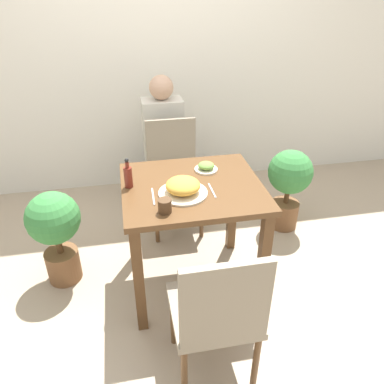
% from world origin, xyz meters
% --- Properties ---
extents(ground_plane, '(16.00, 16.00, 0.00)m').
position_xyz_m(ground_plane, '(0.00, 0.00, 0.00)').
color(ground_plane, tan).
extents(wall_back, '(8.00, 0.05, 2.60)m').
position_xyz_m(wall_back, '(0.00, 1.55, 1.30)').
color(wall_back, silver).
rests_on(wall_back, ground_plane).
extents(dining_table, '(0.84, 0.75, 0.78)m').
position_xyz_m(dining_table, '(0.00, 0.00, 0.64)').
color(dining_table, brown).
rests_on(dining_table, ground_plane).
extents(chair_near, '(0.42, 0.42, 0.89)m').
position_xyz_m(chair_near, '(-0.02, -0.73, 0.50)').
color(chair_near, gray).
rests_on(chair_near, ground_plane).
extents(chair_far, '(0.42, 0.42, 0.89)m').
position_xyz_m(chair_far, '(-0.01, 0.75, 0.50)').
color(chair_far, gray).
rests_on(chair_far, ground_plane).
extents(food_plate, '(0.28, 0.28, 0.10)m').
position_xyz_m(food_plate, '(-0.07, -0.09, 0.82)').
color(food_plate, beige).
rests_on(food_plate, dining_table).
extents(side_plate, '(0.15, 0.15, 0.06)m').
position_xyz_m(side_plate, '(0.12, 0.17, 0.80)').
color(side_plate, beige).
rests_on(side_plate, dining_table).
extents(drink_cup, '(0.07, 0.07, 0.08)m').
position_xyz_m(drink_cup, '(-0.20, -0.26, 0.82)').
color(drink_cup, '#4C331E').
rests_on(drink_cup, dining_table).
extents(sauce_bottle, '(0.05, 0.05, 0.19)m').
position_xyz_m(sauce_bottle, '(-0.37, 0.05, 0.85)').
color(sauce_bottle, maroon).
rests_on(sauce_bottle, dining_table).
extents(fork_utensil, '(0.01, 0.18, 0.00)m').
position_xyz_m(fork_utensil, '(-0.24, -0.09, 0.78)').
color(fork_utensil, silver).
rests_on(fork_utensil, dining_table).
extents(spoon_utensil, '(0.01, 0.17, 0.00)m').
position_xyz_m(spoon_utensil, '(0.10, -0.09, 0.78)').
color(spoon_utensil, silver).
rests_on(spoon_utensil, dining_table).
extents(potted_plant_left, '(0.35, 0.35, 0.69)m').
position_xyz_m(potted_plant_left, '(-0.87, 0.21, 0.42)').
color(potted_plant_left, brown).
rests_on(potted_plant_left, ground_plane).
extents(potted_plant_right, '(0.35, 0.35, 0.69)m').
position_xyz_m(potted_plant_right, '(0.89, 0.51, 0.43)').
color(potted_plant_right, brown).
rests_on(potted_plant_right, ground_plane).
extents(person_figure, '(0.34, 0.22, 1.17)m').
position_xyz_m(person_figure, '(-0.04, 1.12, 0.58)').
color(person_figure, '#2D3347').
rests_on(person_figure, ground_plane).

